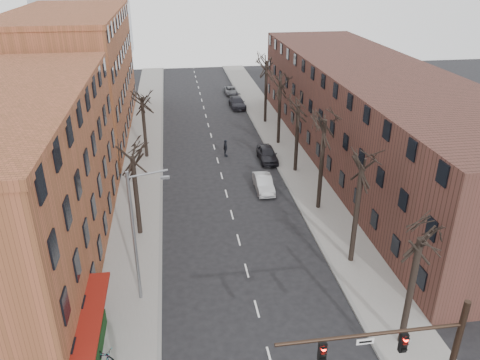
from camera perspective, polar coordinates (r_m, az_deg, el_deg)
name	(u,v)px	position (r m, az deg, el deg)	size (l,w,h in m)	color
sidewalk_left	(144,153)	(53.44, -11.66, 3.19)	(4.00, 90.00, 0.15)	gray
sidewalk_right	(283,146)	(54.73, 5.31, 4.16)	(4.00, 90.00, 0.15)	gray
building_left_near	(1,190)	(34.61, -27.15, -1.11)	(12.00, 26.00, 12.00)	brown
building_left_far	(74,76)	(61.03, -19.57, 11.87)	(12.00, 28.00, 14.00)	brown
building_right	(371,115)	(51.16, 15.67, 7.63)	(12.00, 50.00, 10.00)	#492922
awning_left	(98,349)	(28.98, -16.90, -19.14)	(1.20, 7.00, 0.15)	maroon
hedge	(92,354)	(27.84, -17.56, -19.61)	(0.80, 6.00, 1.00)	black
tree_right_a	(400,343)	(29.66, 18.96, -18.26)	(5.20, 5.20, 10.00)	black
tree_right_b	(350,261)	(35.21, 13.31, -9.63)	(5.20, 5.20, 10.80)	black
tree_right_c	(318,208)	(41.57, 9.47, -3.44)	(5.20, 5.20, 11.60)	black
tree_right_d	(295,171)	(48.42, 6.73, 1.07)	(5.20, 5.20, 10.00)	black
tree_right_e	(278,144)	(55.58, 4.67, 4.44)	(5.20, 5.20, 10.80)	black
tree_right_f	(265,122)	(62.94, 3.07, 7.03)	(5.20, 5.20, 11.60)	black
tree_left_a	(141,234)	(38.23, -12.03, -6.44)	(5.20, 5.20, 9.50)	black
tree_left_b	(147,157)	(52.52, -11.26, 2.74)	(5.20, 5.20, 9.50)	black
signal_mast_arm	(421,357)	(22.75, 21.19, -19.46)	(8.14, 0.30, 7.20)	black
streetlight	(137,232)	(28.77, -12.50, -6.24)	(2.45, 0.22, 9.03)	slate
silver_sedan	(264,183)	(43.89, 2.89, -0.42)	(1.50, 4.32, 1.42)	#A7ABAE
parked_car_near	(267,154)	(50.40, 3.35, 3.19)	(1.86, 4.62, 1.57)	black
parked_car_mid	(237,103)	(69.24, -0.34, 9.43)	(2.07, 5.09, 1.48)	black
parked_car_far	(231,91)	(76.33, -1.11, 10.82)	(1.93, 4.18, 1.16)	slate
pedestrian_crossing	(225,148)	(51.45, -1.79, 3.91)	(1.13, 0.47, 1.93)	black
bicycle	(102,355)	(27.72, -16.45, -19.75)	(0.63, 1.80, 0.95)	gray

